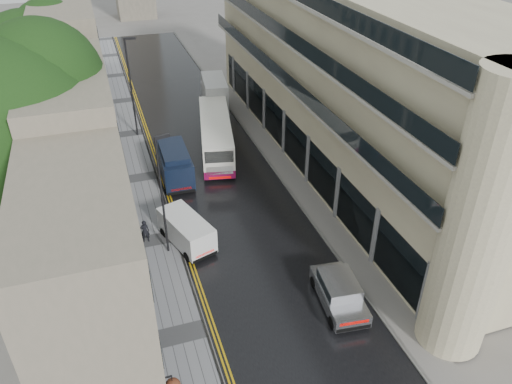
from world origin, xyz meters
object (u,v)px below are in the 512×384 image
cream_bus (204,152)px  lamp_post_far (131,89)px  tree_far (37,88)px  navy_van (165,176)px  pedestrian (145,231)px  white_van (187,248)px  silver_hatchback (333,315)px  white_lorry (206,101)px  lamp_post_near (162,198)px  tree_near (19,156)px

cream_bus → lamp_post_far: bearing=130.8°
tree_far → navy_van: (7.99, -8.18, -4.82)m
pedestrian → lamp_post_far: lamp_post_far is taller
white_van → lamp_post_far: 19.04m
cream_bus → lamp_post_far: (-4.40, 7.82, 3.00)m
white_van → pedestrian: white_van is taller
navy_van → pedestrian: navy_van is taller
silver_hatchback → lamp_post_far: bearing=110.8°
pedestrian → silver_hatchback: bearing=135.1°
cream_bus → silver_hatchback: bearing=-71.1°
white_lorry → white_van: (-6.07, -20.29, -0.85)m
navy_van → pedestrian: bearing=-111.0°
white_van → pedestrian: (-2.17, 2.63, -0.08)m
white_lorry → lamp_post_near: 20.44m
tree_near → cream_bus: (11.82, 7.48, -5.47)m
tree_near → tree_far: size_ratio=1.11×
silver_hatchback → tree_far: bearing=126.4°
white_van → lamp_post_far: size_ratio=0.50×
silver_hatchback → tree_near: bearing=148.5°
white_lorry → pedestrian: (-8.23, -17.66, -0.93)m
cream_bus → navy_van: 4.42m
white_lorry → lamp_post_far: lamp_post_far is taller
cream_bus → white_van: (-3.62, -10.89, -0.47)m
navy_van → pedestrian: size_ratio=3.39×
white_van → pedestrian: size_ratio=2.71×
white_van → navy_van: navy_van is taller
tree_far → pedestrian: size_ratio=7.77×
navy_van → tree_far: bearing=135.3°
lamp_post_near → navy_van: bearing=67.5°
white_lorry → pedestrian: size_ratio=4.35×
lamp_post_near → lamp_post_far: 17.48m
tree_near → silver_hatchback: size_ratio=3.11×
lamp_post_far → cream_bus: bearing=-49.9°
tree_near → silver_hatchback: bearing=-37.7°
white_lorry → lamp_post_near: size_ratio=0.89×
tree_far → white_van: 18.95m
tree_far → silver_hatchback: 28.29m
cream_bus → white_lorry: size_ratio=1.53×
white_lorry → navy_van: bearing=-108.4°
tree_near → white_van: size_ratio=3.20×
navy_van → lamp_post_far: lamp_post_far is taller
tree_far → navy_van: tree_far is taller
white_van → lamp_post_near: 3.41m
cream_bus → pedestrian: (-5.79, -8.26, -0.55)m
tree_far → white_van: bearing=-64.3°
pedestrian → white_lorry: bearing=-108.7°
tree_far → silver_hatchback: bearing=-59.8°
tree_near → pedestrian: bearing=-7.4°
white_van → navy_van: bearing=70.8°
navy_van → white_van: bearing=-89.6°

